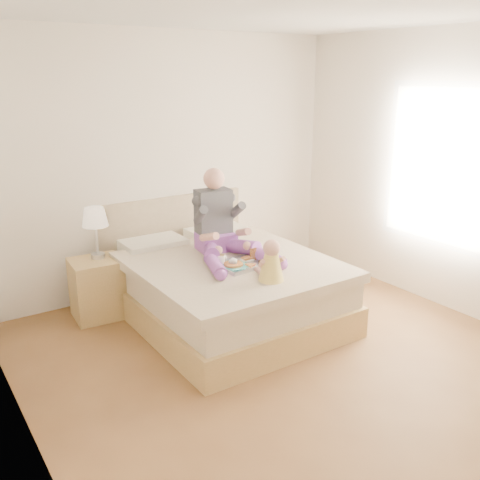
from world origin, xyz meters
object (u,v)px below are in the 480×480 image
nightstand (98,288)px  baby (271,264)px  adult (221,229)px  tray (241,263)px  bed (221,284)px

nightstand → baby: bearing=-49.2°
adult → baby: adult is taller
tray → baby: 0.44m
adult → baby: size_ratio=2.92×
nightstand → adult: 1.32m
adult → tray: adult is taller
nightstand → adult: bearing=-23.8°
nightstand → tray: 1.44m
bed → tray: bed is taller
tray → baby: baby is taller
nightstand → tray: tray is taller
bed → baby: 0.88m
bed → adult: 0.54m
bed → tray: (0.01, -0.34, 0.32)m
nightstand → baby: 1.79m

